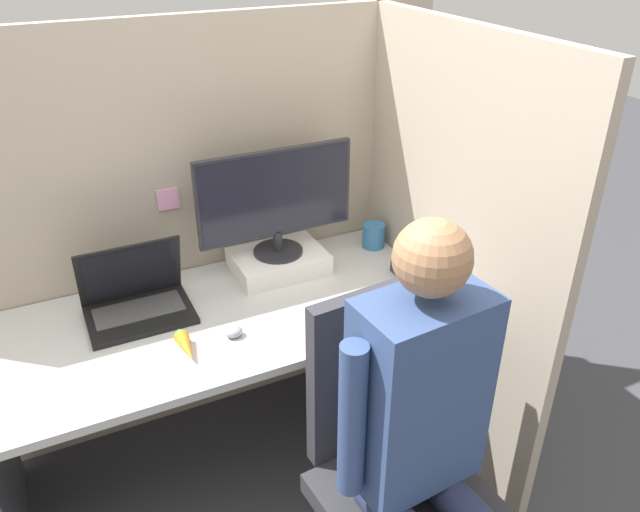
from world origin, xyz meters
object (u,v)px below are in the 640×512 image
(office_chair, at_px, (393,457))
(monitor, at_px, (276,199))
(paper_box, at_px, (278,261))
(stapler, at_px, (403,272))
(coffee_mug, at_px, (374,235))
(laptop, at_px, (137,301))
(person, at_px, (425,426))
(carrot_toy, at_px, (186,347))

(office_chair, bearing_deg, monitor, 90.30)
(paper_box, relative_size, monitor, 0.58)
(stapler, height_order, coffee_mug, coffee_mug)
(laptop, height_order, office_chair, office_chair)
(office_chair, height_order, coffee_mug, office_chair)
(paper_box, distance_m, person, 1.01)
(paper_box, height_order, carrot_toy, paper_box)
(paper_box, bearing_deg, laptop, -173.05)
(carrot_toy, xyz_separation_m, office_chair, (0.47, -0.50, -0.22))
(paper_box, height_order, stapler, paper_box)
(monitor, height_order, carrot_toy, monitor)
(carrot_toy, bearing_deg, coffee_mug, 22.23)
(monitor, distance_m, person, 1.04)
(monitor, distance_m, stapler, 0.56)
(office_chair, bearing_deg, stapler, 56.12)
(paper_box, xyz_separation_m, stapler, (0.41, -0.26, -0.01))
(office_chair, xyz_separation_m, coffee_mug, (0.42, 0.86, 0.24))
(paper_box, relative_size, laptop, 0.99)
(person, relative_size, coffee_mug, 13.23)
(coffee_mug, bearing_deg, carrot_toy, -157.77)
(person, bearing_deg, office_chair, 85.47)
(laptop, height_order, stapler, laptop)
(monitor, bearing_deg, laptop, -172.77)
(laptop, height_order, person, person)
(stapler, height_order, carrot_toy, same)
(paper_box, bearing_deg, stapler, -32.92)
(stapler, distance_m, office_chair, 0.75)
(stapler, xyz_separation_m, office_chair, (-0.40, -0.60, -0.22))
(stapler, bearing_deg, paper_box, 147.08)
(monitor, xyz_separation_m, office_chair, (0.00, -0.86, -0.50))
(paper_box, relative_size, office_chair, 0.35)
(carrot_toy, relative_size, coffee_mug, 1.52)
(monitor, xyz_separation_m, laptop, (-0.55, -0.07, -0.25))
(laptop, height_order, carrot_toy, laptop)
(office_chair, bearing_deg, laptop, 125.25)
(coffee_mug, bearing_deg, office_chair, -116.11)
(carrot_toy, bearing_deg, stapler, 6.35)
(carrot_toy, distance_m, office_chair, 0.72)
(laptop, distance_m, person, 1.09)
(laptop, xyz_separation_m, office_chair, (0.56, -0.79, -0.24))
(paper_box, relative_size, person, 0.26)
(monitor, xyz_separation_m, stapler, (0.41, -0.27, -0.28))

